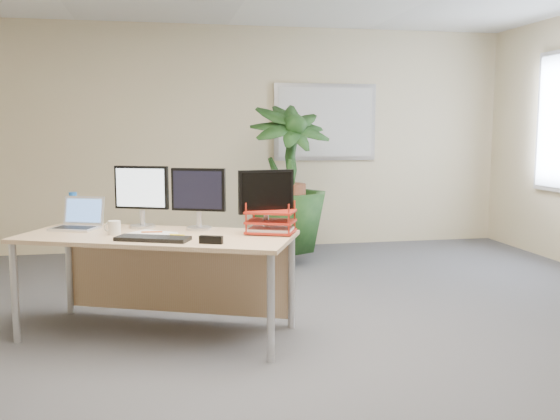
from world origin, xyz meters
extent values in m
plane|color=#434348|center=(0.00, 0.00, 0.00)|extent=(8.00, 8.00, 0.00)
cube|color=beige|center=(0.00, 4.00, 1.35)|extent=(7.00, 0.04, 2.70)
cube|color=silver|center=(1.20, 3.97, 1.55)|extent=(1.30, 0.03, 0.95)
cube|color=silver|center=(1.20, 3.95, 1.55)|extent=(1.20, 0.01, 0.85)
cube|color=tan|center=(-0.88, 0.79, 0.72)|extent=(2.06, 1.48, 0.03)
cube|color=tan|center=(-0.74, 1.13, 0.35)|extent=(1.67, 0.72, 0.58)
cylinder|color=silver|center=(-1.85, 0.82, 0.35)|extent=(0.05, 0.05, 0.70)
cylinder|color=silver|center=(-0.19, 0.12, 0.35)|extent=(0.05, 0.05, 0.70)
cylinder|color=silver|center=(-1.58, 1.47, 0.35)|extent=(0.05, 0.05, 0.70)
cylinder|color=silver|center=(0.08, 0.77, 0.35)|extent=(0.05, 0.05, 0.70)
imported|color=#133413|center=(0.51, 2.97, 0.75)|extent=(1.01, 1.01, 1.50)
cylinder|color=silver|center=(-0.99, 1.14, 0.74)|extent=(0.19, 0.19, 0.02)
cylinder|color=silver|center=(-0.99, 1.14, 0.81)|extent=(0.04, 0.04, 0.11)
cube|color=black|center=(-0.99, 1.14, 1.03)|extent=(0.40, 0.20, 0.32)
cube|color=white|center=(-1.00, 1.11, 1.03)|extent=(0.35, 0.15, 0.28)
cylinder|color=silver|center=(-0.58, 0.96, 0.74)|extent=(0.19, 0.19, 0.02)
cylinder|color=silver|center=(-0.58, 0.96, 0.81)|extent=(0.04, 0.04, 0.11)
cube|color=black|center=(-0.58, 0.96, 1.03)|extent=(0.39, 0.19, 0.31)
cube|color=black|center=(-0.58, 0.94, 1.03)|extent=(0.34, 0.15, 0.28)
cylinder|color=silver|center=(-0.11, 0.73, 0.74)|extent=(0.18, 0.18, 0.02)
cylinder|color=silver|center=(-0.11, 0.73, 0.80)|extent=(0.04, 0.04, 0.11)
cube|color=black|center=(-0.11, 0.73, 1.02)|extent=(0.41, 0.09, 0.31)
cube|color=black|center=(-0.11, 0.71, 1.02)|extent=(0.36, 0.05, 0.28)
cube|color=silver|center=(-1.48, 1.13, 0.74)|extent=(0.39, 0.33, 0.02)
cube|color=black|center=(-1.48, 1.12, 0.75)|extent=(0.31, 0.24, 0.00)
cube|color=silver|center=(-1.42, 1.26, 0.86)|extent=(0.32, 0.18, 0.21)
cube|color=#5585DB|center=(-1.42, 1.25, 0.86)|extent=(0.28, 0.15, 0.17)
cube|color=black|center=(-0.91, 0.56, 0.74)|extent=(0.52, 0.34, 0.03)
cylinder|color=white|center=(-1.18, 0.85, 0.78)|extent=(0.09, 0.09, 0.10)
torus|color=white|center=(-1.22, 0.85, 0.78)|extent=(0.07, 0.04, 0.07)
cube|color=white|center=(-0.92, 0.79, 0.74)|extent=(0.37, 0.36, 0.01)
cylinder|color=#D85518|center=(-0.92, 0.81, 0.75)|extent=(0.15, 0.03, 0.01)
cylinder|color=yellow|center=(-0.75, 0.69, 0.74)|extent=(0.11, 0.08, 0.02)
cylinder|color=silver|center=(-1.51, 1.37, 0.83)|extent=(0.06, 0.06, 0.20)
cylinder|color=blue|center=(-1.51, 1.37, 0.96)|extent=(0.06, 0.06, 0.05)
cylinder|color=blue|center=(-1.51, 1.37, 0.84)|extent=(0.07, 0.07, 0.06)
cube|color=#AE2315|center=(-0.09, 0.68, 0.75)|extent=(0.41, 0.36, 0.02)
cube|color=#AE2315|center=(-0.09, 0.68, 0.82)|extent=(0.41, 0.36, 0.02)
cube|color=#AE2315|center=(-0.09, 0.68, 0.89)|extent=(0.41, 0.36, 0.02)
cube|color=white|center=(-0.09, 0.68, 0.76)|extent=(0.37, 0.32, 0.02)
cube|color=black|center=(-0.54, 0.37, 0.76)|extent=(0.16, 0.10, 0.05)
camera|label=1|loc=(-0.86, -3.62, 1.47)|focal=40.00mm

